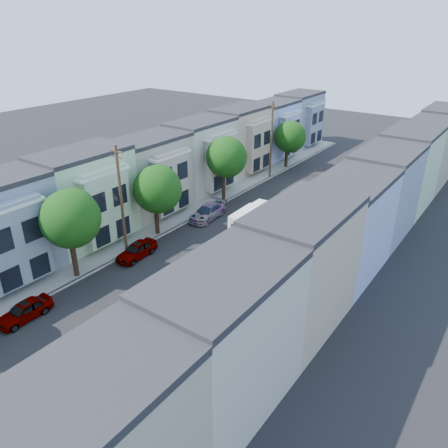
% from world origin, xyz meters
% --- Properties ---
extents(ground, '(160.00, 160.00, 0.00)m').
position_xyz_m(ground, '(0.00, 0.00, 0.00)').
color(ground, black).
rests_on(ground, ground).
extents(road_slab, '(12.00, 70.00, 0.02)m').
position_xyz_m(road_slab, '(0.00, 15.00, 0.01)').
color(road_slab, black).
rests_on(road_slab, ground).
extents(curb_left, '(0.30, 70.00, 0.15)m').
position_xyz_m(curb_left, '(-6.05, 15.00, 0.07)').
color(curb_left, gray).
rests_on(curb_left, ground).
extents(curb_right, '(0.30, 70.00, 0.15)m').
position_xyz_m(curb_right, '(6.05, 15.00, 0.07)').
color(curb_right, gray).
rests_on(curb_right, ground).
extents(sidewalk_left, '(2.60, 70.00, 0.15)m').
position_xyz_m(sidewalk_left, '(-7.35, 15.00, 0.07)').
color(sidewalk_left, gray).
rests_on(sidewalk_left, ground).
extents(sidewalk_right, '(2.60, 70.00, 0.15)m').
position_xyz_m(sidewalk_right, '(7.35, 15.00, 0.07)').
color(sidewalk_right, gray).
rests_on(sidewalk_right, ground).
extents(centerline, '(0.12, 70.00, 0.01)m').
position_xyz_m(centerline, '(0.00, 15.00, 0.00)').
color(centerline, gold).
rests_on(centerline, ground).
extents(townhouse_row_left, '(5.00, 70.00, 8.50)m').
position_xyz_m(townhouse_row_left, '(-11.15, 15.00, 0.00)').
color(townhouse_row_left, '#A4B2E3').
rests_on(townhouse_row_left, ground).
extents(townhouse_row_right, '(5.00, 70.00, 8.50)m').
position_xyz_m(townhouse_row_right, '(11.15, 15.00, 0.00)').
color(townhouse_row_right, '#A4B2E3').
rests_on(townhouse_row_right, ground).
extents(tree_b, '(4.70, 4.70, 7.77)m').
position_xyz_m(tree_b, '(-6.30, -3.30, 5.39)').
color(tree_b, black).
rests_on(tree_b, ground).
extents(tree_c, '(4.63, 4.63, 7.21)m').
position_xyz_m(tree_c, '(-6.30, 6.43, 4.88)').
color(tree_c, black).
rests_on(tree_c, ground).
extents(tree_d, '(4.70, 4.70, 7.67)m').
position_xyz_m(tree_d, '(-6.30, 17.70, 5.30)').
color(tree_d, black).
rests_on(tree_d, ground).
extents(tree_e, '(4.46, 4.46, 6.78)m').
position_xyz_m(tree_e, '(-6.30, 33.15, 4.53)').
color(tree_e, black).
rests_on(tree_e, ground).
extents(tree_far_r, '(3.10, 3.10, 5.57)m').
position_xyz_m(tree_far_r, '(6.89, 28.69, 3.98)').
color(tree_far_r, black).
rests_on(tree_far_r, ground).
extents(utility_pole_near, '(1.60, 0.26, 10.00)m').
position_xyz_m(utility_pole_near, '(-6.30, 2.00, 5.15)').
color(utility_pole_near, '#42301E').
rests_on(utility_pole_near, ground).
extents(utility_pole_far, '(1.60, 0.26, 10.00)m').
position_xyz_m(utility_pole_far, '(-6.30, 28.00, 5.15)').
color(utility_pole_far, '#42301E').
rests_on(utility_pole_far, ground).
extents(fedex_truck, '(2.29, 5.94, 2.85)m').
position_xyz_m(fedex_truck, '(1.25, 11.82, 1.59)').
color(fedex_truck, silver).
rests_on(fedex_truck, ground).
extents(lead_sedan, '(3.02, 5.14, 1.34)m').
position_xyz_m(lead_sedan, '(1.96, 18.56, 0.67)').
color(lead_sedan, black).
rests_on(lead_sedan, ground).
extents(parked_left_b, '(1.67, 4.23, 1.37)m').
position_xyz_m(parked_left_b, '(-4.90, -9.03, 0.68)').
color(parked_left_b, black).
rests_on(parked_left_b, ground).
extents(parked_left_c, '(1.98, 4.53, 1.44)m').
position_xyz_m(parked_left_c, '(-4.90, 1.96, 0.72)').
color(parked_left_c, '#ACADAE').
rests_on(parked_left_c, ground).
extents(parked_left_d, '(2.41, 5.06, 1.48)m').
position_xyz_m(parked_left_d, '(-4.90, 12.40, 0.74)').
color(parked_left_d, '#381306').
rests_on(parked_left_d, ground).
extents(parked_right_a, '(2.12, 4.31, 1.25)m').
position_xyz_m(parked_right_a, '(4.90, -7.14, 0.63)').
color(parked_right_a, '#474A53').
rests_on(parked_right_a, ground).
extents(parked_right_b, '(1.80, 4.23, 1.35)m').
position_xyz_m(parked_right_b, '(4.90, -3.09, 0.67)').
color(parked_right_b, silver).
rests_on(parked_right_b, ground).
extents(parked_right_c, '(2.13, 5.01, 1.50)m').
position_xyz_m(parked_right_c, '(4.90, 16.36, 0.75)').
color(parked_right_c, black).
rests_on(parked_right_c, ground).
extents(parked_right_d, '(1.81, 3.93, 1.24)m').
position_xyz_m(parked_right_d, '(4.90, 27.56, 0.62)').
color(parked_right_d, black).
rests_on(parked_right_d, ground).
extents(motorcycle, '(0.31, 2.27, 0.90)m').
position_xyz_m(motorcycle, '(5.00, -11.31, 0.48)').
color(motorcycle, black).
rests_on(motorcycle, ground).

